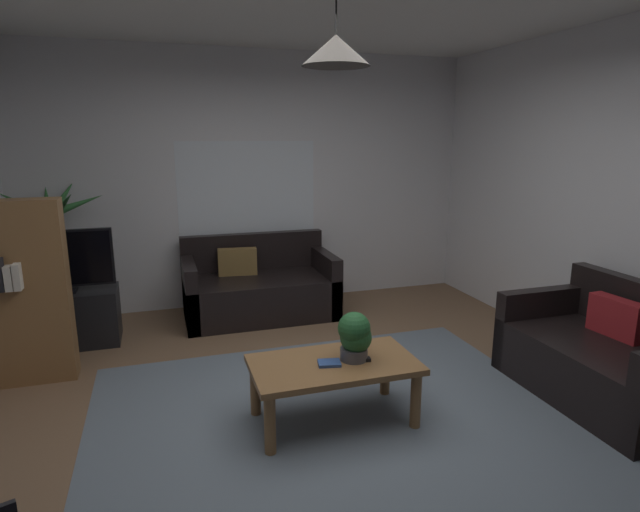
% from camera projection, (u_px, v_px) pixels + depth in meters
% --- Properties ---
extents(floor, '(4.87, 5.33, 0.02)m').
position_uv_depth(floor, '(333.00, 420.00, 3.45)').
color(floor, brown).
rests_on(floor, ground).
extents(rug, '(3.16, 2.93, 0.01)m').
position_uv_depth(rug, '(344.00, 434.00, 3.26)').
color(rug, slate).
rests_on(rug, ground).
extents(wall_back, '(4.99, 0.06, 2.74)m').
position_uv_depth(wall_back, '(254.00, 181.00, 5.64)').
color(wall_back, silver).
rests_on(wall_back, ground).
extents(window_pane, '(1.50, 0.01, 1.14)m').
position_uv_depth(window_pane, '(248.00, 195.00, 5.62)').
color(window_pane, white).
extents(couch_under_window, '(1.54, 0.83, 0.82)m').
position_uv_depth(couch_under_window, '(259.00, 290.00, 5.40)').
color(couch_under_window, black).
rests_on(couch_under_window, ground).
extents(couch_right_side, '(0.83, 1.35, 0.82)m').
position_uv_depth(couch_right_side, '(606.00, 361.00, 3.68)').
color(couch_right_side, black).
rests_on(couch_right_side, ground).
extents(coffee_table, '(1.07, 0.59, 0.42)m').
position_uv_depth(coffee_table, '(334.00, 371.00, 3.35)').
color(coffee_table, olive).
rests_on(coffee_table, ground).
extents(book_on_table_0, '(0.16, 0.13, 0.02)m').
position_uv_depth(book_on_table_0, '(329.00, 363.00, 3.29)').
color(book_on_table_0, '#2D4C8C').
rests_on(book_on_table_0, coffee_table).
extents(remote_on_table_0, '(0.17, 0.07, 0.02)m').
position_uv_depth(remote_on_table_0, '(358.00, 360.00, 3.33)').
color(remote_on_table_0, black).
rests_on(remote_on_table_0, coffee_table).
extents(potted_plant_on_table, '(0.23, 0.21, 0.32)m').
position_uv_depth(potted_plant_on_table, '(355.00, 335.00, 3.33)').
color(potted_plant_on_table, '#4C4C51').
rests_on(potted_plant_on_table, coffee_table).
extents(tv_stand, '(0.90, 0.44, 0.50)m').
position_uv_depth(tv_stand, '(66.00, 318.00, 4.62)').
color(tv_stand, black).
rests_on(tv_stand, ground).
extents(tv, '(0.90, 0.16, 0.56)m').
position_uv_depth(tv, '(59.00, 261.00, 4.48)').
color(tv, black).
rests_on(tv, tv_stand).
extents(potted_palm_corner, '(0.99, 0.79, 1.47)m').
position_uv_depth(potted_palm_corner, '(55.00, 259.00, 4.89)').
color(potted_palm_corner, '#4C4C51').
rests_on(potted_palm_corner, ground).
extents(bookshelf_corner, '(0.70, 0.31, 1.40)m').
position_uv_depth(bookshelf_corner, '(17.00, 293.00, 3.82)').
color(bookshelf_corner, olive).
rests_on(bookshelf_corner, ground).
extents(pendant_lamp, '(0.40, 0.40, 0.51)m').
position_uv_depth(pendant_lamp, '(336.00, 50.00, 2.90)').
color(pendant_lamp, black).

